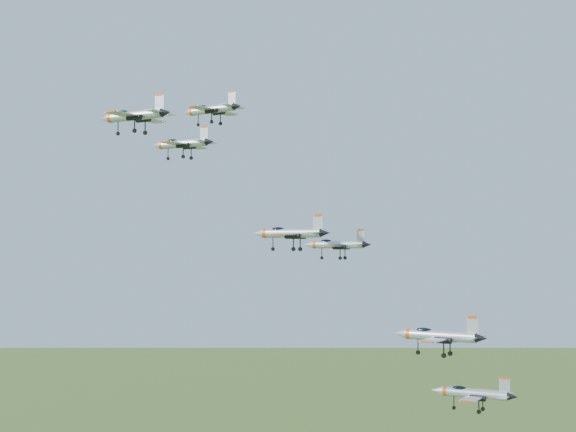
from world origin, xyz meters
The scene contains 7 objects.
jet_lead centered at (-18.43, 12.50, 150.21)m, with size 13.86×11.44×3.71m.
jet_left_high centered at (-9.67, -3.55, 141.53)m, with size 12.16×10.18×3.26m.
jet_right_high centered at (-5.56, -17.29, 143.86)m, with size 13.07×10.93×3.50m.
jet_left_low centered at (12.80, 7.48, 125.34)m, with size 11.09×9.34×2.98m.
jet_right_low centered at (16.59, -9.16, 126.81)m, with size 11.54×9.70×3.10m.
jet_trail centered at (32.81, 1.91, 113.26)m, with size 13.07×10.87×3.49m.
jet_extra centered at (36.80, 3.70, 105.89)m, with size 11.44×9.59×3.07m.
Camera 1 is at (82.23, -94.16, 124.81)m, focal length 50.00 mm.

